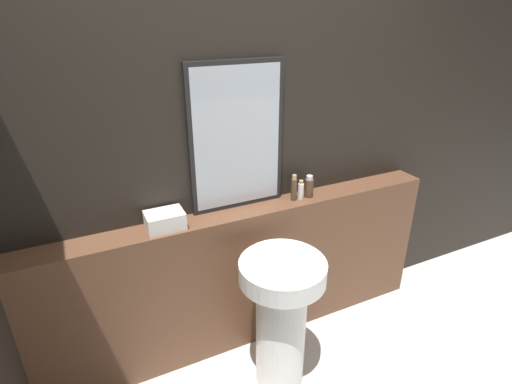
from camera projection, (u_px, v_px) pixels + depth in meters
The scene contains 8 objects.
wall_back at pixel (238, 155), 2.32m from camera, with size 8.00×0.06×2.50m.
vanity_counter at pixel (248, 276), 2.55m from camera, with size 2.56×0.19×0.95m.
pedestal_sink at pixel (281, 312), 2.20m from camera, with size 0.46×0.46×0.85m.
mirror at pixel (237, 138), 2.23m from camera, with size 0.56×0.03×0.84m.
towel_stack at pixel (165, 220), 2.14m from camera, with size 0.20×0.15×0.09m.
shampoo_bottle at pixel (294, 188), 2.44m from camera, with size 0.04×0.04×0.17m.
conditioner_bottle at pixel (301, 190), 2.47m from camera, with size 0.04×0.04×0.12m.
lotion_bottle at pixel (309, 187), 2.49m from camera, with size 0.06×0.06×0.14m.
Camera 1 is at (-0.86, -0.76, 2.03)m, focal length 28.00 mm.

